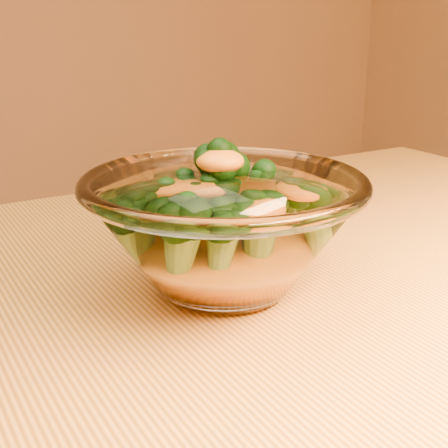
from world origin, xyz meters
The scene contains 3 objects.
glass_bowl centered at (0.05, 0.06, 0.80)m, with size 0.23×0.23×0.10m.
cheese_sauce centered at (0.05, 0.06, 0.78)m, with size 0.13×0.13×0.04m, color orange.
broccoli_heap centered at (0.05, 0.07, 0.82)m, with size 0.17×0.14×0.09m.
Camera 1 is at (-0.18, -0.34, 0.97)m, focal length 50.00 mm.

